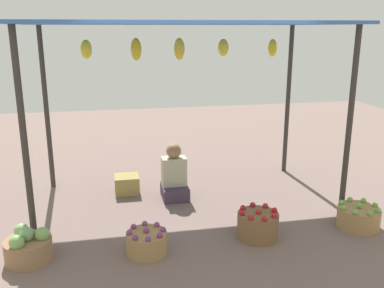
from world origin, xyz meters
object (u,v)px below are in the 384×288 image
(basket_cabbages, at_px, (28,247))
(basket_red_apples, at_px, (258,225))
(basket_purple_onions, at_px, (147,242))
(vendor_person, at_px, (174,177))
(wooden_crate_near_vendor, at_px, (127,184))
(basket_green_apples, at_px, (358,217))

(basket_cabbages, bearing_deg, basket_red_apples, 0.09)
(basket_purple_onions, height_order, basket_red_apples, basket_red_apples)
(basket_cabbages, height_order, basket_red_apples, basket_cabbages)
(vendor_person, distance_m, wooden_crate_near_vendor, 0.74)
(basket_red_apples, height_order, wooden_crate_near_vendor, basket_red_apples)
(basket_purple_onions, height_order, wooden_crate_near_vendor, basket_purple_onions)
(basket_cabbages, distance_m, basket_red_apples, 2.49)
(basket_purple_onions, bearing_deg, basket_green_apples, 2.53)
(vendor_person, bearing_deg, basket_red_apples, -61.48)
(vendor_person, relative_size, basket_cabbages, 1.63)
(vendor_person, bearing_deg, basket_cabbages, -141.73)
(basket_cabbages, height_order, basket_green_apples, basket_cabbages)
(vendor_person, relative_size, wooden_crate_near_vendor, 2.25)
(basket_cabbages, xyz_separation_m, basket_purple_onions, (1.21, -0.10, -0.02))
(basket_green_apples, bearing_deg, vendor_person, 146.16)
(basket_cabbages, height_order, wooden_crate_near_vendor, basket_cabbages)
(basket_purple_onions, xyz_separation_m, basket_red_apples, (1.28, 0.10, 0.03))
(basket_purple_onions, distance_m, wooden_crate_near_vendor, 1.78)
(vendor_person, height_order, basket_cabbages, vendor_person)
(vendor_person, distance_m, basket_cabbages, 2.22)
(vendor_person, xyz_separation_m, basket_red_apples, (0.74, -1.37, -0.14))
(basket_cabbages, distance_m, basket_purple_onions, 1.21)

